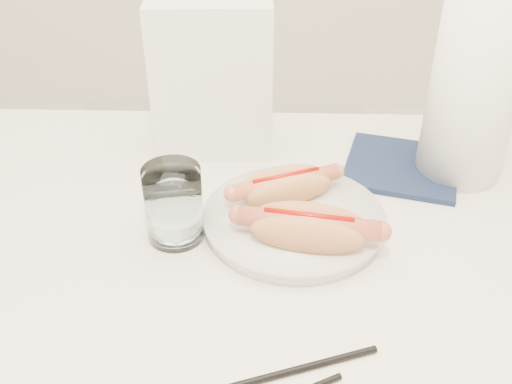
{
  "coord_description": "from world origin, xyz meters",
  "views": [
    {
      "loc": [
        0.01,
        -0.57,
        1.23
      ],
      "look_at": [
        -0.01,
        0.04,
        0.82
      ],
      "focal_mm": 40.97,
      "sensor_mm": 36.0,
      "label": 1
    }
  ],
  "objects_px": {
    "plate": "(294,222)",
    "hotdog_left": "(286,186)",
    "hotdog_right": "(308,228)",
    "napkin_box": "(212,78)",
    "table": "(261,289)",
    "water_glass": "(174,204)",
    "paper_towel_roll": "(474,88)"
  },
  "relations": [
    {
      "from": "plate",
      "to": "hotdog_left",
      "type": "distance_m",
      "value": 0.05
    },
    {
      "from": "hotdog_right",
      "to": "napkin_box",
      "type": "xyz_separation_m",
      "value": [
        -0.14,
        0.27,
        0.08
      ]
    },
    {
      "from": "hotdog_left",
      "to": "table",
      "type": "bearing_deg",
      "value": -130.45
    },
    {
      "from": "plate",
      "to": "hotdog_left",
      "type": "bearing_deg",
      "value": 105.54
    },
    {
      "from": "napkin_box",
      "to": "hotdog_left",
      "type": "bearing_deg",
      "value": -60.09
    },
    {
      "from": "hotdog_left",
      "to": "napkin_box",
      "type": "height_order",
      "value": "napkin_box"
    },
    {
      "from": "plate",
      "to": "hotdog_right",
      "type": "distance_m",
      "value": 0.07
    },
    {
      "from": "water_glass",
      "to": "napkin_box",
      "type": "relative_size",
      "value": 0.42
    },
    {
      "from": "hotdog_right",
      "to": "water_glass",
      "type": "height_order",
      "value": "water_glass"
    },
    {
      "from": "hotdog_left",
      "to": "water_glass",
      "type": "distance_m",
      "value": 0.16
    },
    {
      "from": "hotdog_right",
      "to": "table",
      "type": "bearing_deg",
      "value": -168.71
    },
    {
      "from": "paper_towel_roll",
      "to": "plate",
      "type": "bearing_deg",
      "value": -149.47
    },
    {
      "from": "plate",
      "to": "paper_towel_roll",
      "type": "xyz_separation_m",
      "value": [
        0.25,
        0.15,
        0.13
      ]
    },
    {
      "from": "napkin_box",
      "to": "paper_towel_roll",
      "type": "height_order",
      "value": "paper_towel_roll"
    },
    {
      "from": "table",
      "to": "paper_towel_roll",
      "type": "relative_size",
      "value": 4.29
    },
    {
      "from": "table",
      "to": "paper_towel_roll",
      "type": "bearing_deg",
      "value": 34.82
    },
    {
      "from": "table",
      "to": "water_glass",
      "type": "height_order",
      "value": "water_glass"
    },
    {
      "from": "water_glass",
      "to": "paper_towel_roll",
      "type": "bearing_deg",
      "value": 22.86
    },
    {
      "from": "table",
      "to": "paper_towel_roll",
      "type": "height_order",
      "value": "paper_towel_roll"
    },
    {
      "from": "hotdog_left",
      "to": "paper_towel_roll",
      "type": "height_order",
      "value": "paper_towel_roll"
    },
    {
      "from": "table",
      "to": "water_glass",
      "type": "bearing_deg",
      "value": 163.0
    },
    {
      "from": "paper_towel_roll",
      "to": "table",
      "type": "bearing_deg",
      "value": -145.18
    },
    {
      "from": "hotdog_left",
      "to": "water_glass",
      "type": "xyz_separation_m",
      "value": [
        -0.14,
        -0.06,
        0.01
      ]
    },
    {
      "from": "napkin_box",
      "to": "paper_towel_roll",
      "type": "distance_m",
      "value": 0.38
    },
    {
      "from": "water_glass",
      "to": "paper_towel_roll",
      "type": "xyz_separation_m",
      "value": [
        0.41,
        0.17,
        0.09
      ]
    },
    {
      "from": "plate",
      "to": "hotdog_right",
      "type": "relative_size",
      "value": 1.32
    },
    {
      "from": "paper_towel_roll",
      "to": "hotdog_right",
      "type": "bearing_deg",
      "value": -139.41
    },
    {
      "from": "table",
      "to": "hotdog_right",
      "type": "xyz_separation_m",
      "value": [
        0.06,
        0.0,
        0.1
      ]
    },
    {
      "from": "napkin_box",
      "to": "paper_towel_roll",
      "type": "xyz_separation_m",
      "value": [
        0.38,
        -0.07,
        0.02
      ]
    },
    {
      "from": "plate",
      "to": "paper_towel_roll",
      "type": "bearing_deg",
      "value": 30.53
    },
    {
      "from": "table",
      "to": "hotdog_left",
      "type": "relative_size",
      "value": 7.93
    },
    {
      "from": "table",
      "to": "plate",
      "type": "height_order",
      "value": "plate"
    }
  ]
}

